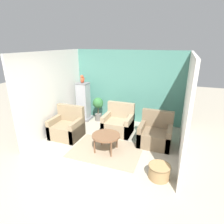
% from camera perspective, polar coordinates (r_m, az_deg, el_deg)
% --- Properties ---
extents(ground_plane, '(20.00, 20.00, 0.00)m').
position_cam_1_polar(ground_plane, '(4.39, -7.42, -17.43)').
color(ground_plane, '#B2A893').
rests_on(ground_plane, ground).
extents(wall_back_accent, '(3.86, 0.06, 2.46)m').
position_cam_1_polar(wall_back_accent, '(6.55, 4.87, 7.59)').
color(wall_back_accent, '#4C897A').
rests_on(wall_back_accent, ground_plane).
extents(wall_left, '(0.06, 3.10, 2.46)m').
position_cam_1_polar(wall_left, '(6.00, -17.34, 5.53)').
color(wall_left, silver).
rests_on(wall_left, ground_plane).
extents(wall_right, '(0.06, 3.10, 2.46)m').
position_cam_1_polar(wall_right, '(4.80, 21.77, 1.34)').
color(wall_right, silver).
rests_on(wall_right, ground_plane).
extents(area_rug, '(1.80, 1.29, 0.01)m').
position_cam_1_polar(area_rug, '(5.04, -1.79, -11.60)').
color(area_rug, gray).
rests_on(area_rug, ground_plane).
extents(coffee_table, '(0.73, 0.73, 0.46)m').
position_cam_1_polar(coffee_table, '(4.83, -1.84, -7.42)').
color(coffee_table, brown).
rests_on(coffee_table, ground_plane).
extents(armchair_left, '(0.87, 0.75, 0.92)m').
position_cam_1_polar(armchair_left, '(5.75, -13.53, -4.65)').
color(armchair_left, '#8E7A5B').
rests_on(armchair_left, ground_plane).
extents(armchair_right, '(0.87, 0.75, 0.92)m').
position_cam_1_polar(armchair_right, '(5.33, 13.02, -6.73)').
color(armchair_right, '#7A664C').
rests_on(armchair_right, ground_plane).
extents(armchair_middle, '(0.87, 0.75, 0.92)m').
position_cam_1_polar(armchair_middle, '(5.85, 1.92, -3.60)').
color(armchair_middle, '#9E896B').
rests_on(armchair_middle, ground_plane).
extents(birdcage, '(0.50, 0.50, 1.36)m').
position_cam_1_polar(birdcage, '(6.83, -8.65, 2.98)').
color(birdcage, slate).
rests_on(birdcage, ground_plane).
extents(parrot, '(0.13, 0.24, 0.28)m').
position_cam_1_polar(parrot, '(6.63, -9.02, 9.85)').
color(parrot, '#D14C2D').
rests_on(parrot, birdcage).
extents(potted_plant, '(0.41, 0.37, 0.86)m').
position_cam_1_polar(potted_plant, '(6.69, -4.29, 1.98)').
color(potted_plant, '#66605B').
rests_on(potted_plant, ground_plane).
extents(wicker_basket, '(0.46, 0.46, 0.30)m').
position_cam_1_polar(wicker_basket, '(4.21, 14.20, -17.10)').
color(wicker_basket, '#A37F51').
rests_on(wicker_basket, ground_plane).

